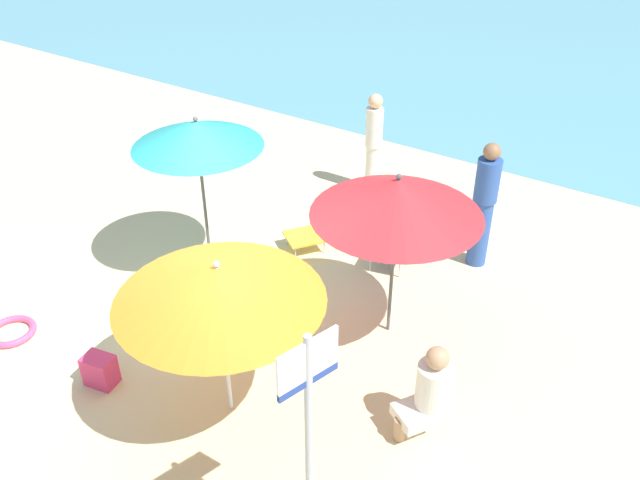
# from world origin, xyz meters

# --- Properties ---
(ground_plane) EXTENTS (40.00, 40.00, 0.00)m
(ground_plane) POSITION_xyz_m (0.00, 0.00, 0.00)
(ground_plane) COLOR beige
(sea_water) EXTENTS (40.00, 16.00, 0.01)m
(sea_water) POSITION_xyz_m (0.00, 13.80, 0.00)
(sea_water) COLOR #5693A3
(sea_water) RESTS_ON ground_plane
(umbrella_teal) EXTENTS (1.57, 1.57, 2.08)m
(umbrella_teal) POSITION_xyz_m (-1.00, 1.06, 1.86)
(umbrella_teal) COLOR #4C4C51
(umbrella_teal) RESTS_ON ground_plane
(umbrella_red) EXTENTS (1.81, 1.81, 2.01)m
(umbrella_red) POSITION_xyz_m (1.58, 1.20, 1.74)
(umbrella_red) COLOR #4C4C51
(umbrella_red) RESTS_ON ground_plane
(umbrella_orange) EXTENTS (1.92, 1.92, 1.78)m
(umbrella_orange) POSITION_xyz_m (0.84, -0.73, 1.54)
(umbrella_orange) COLOR silver
(umbrella_orange) RESTS_ON ground_plane
(beach_chair_a) EXTENTS (0.74, 0.75, 0.63)m
(beach_chair_a) POSITION_xyz_m (0.05, 0.17, 0.32)
(beach_chair_a) COLOR white
(beach_chair_a) RESTS_ON ground_plane
(beach_chair_b) EXTENTS (0.72, 0.75, 0.53)m
(beach_chair_b) POSITION_xyz_m (-0.11, 2.14, 0.26)
(beach_chair_b) COLOR gold
(beach_chair_b) RESTS_ON ground_plane
(beach_chair_c) EXTENTS (0.60, 0.63, 0.68)m
(beach_chair_c) POSITION_xyz_m (0.95, 2.42, 0.36)
(beach_chair_c) COLOR navy
(beach_chair_c) RESTS_ON ground_plane
(person_a) EXTENTS (0.50, 0.57, 1.00)m
(person_a) POSITION_xyz_m (2.58, 0.11, 0.50)
(person_a) COLOR silver
(person_a) RESTS_ON ground_plane
(person_b) EXTENTS (0.30, 0.30, 1.72)m
(person_b) POSITION_xyz_m (1.89, 3.04, 0.87)
(person_b) COLOR #2D519E
(person_b) RESTS_ON ground_plane
(person_c) EXTENTS (0.26, 0.26, 1.58)m
(person_c) POSITION_xyz_m (-0.27, 4.05, 0.82)
(person_c) COLOR silver
(person_c) RESTS_ON ground_plane
(warning_sign) EXTENTS (0.17, 0.49, 2.26)m
(warning_sign) POSITION_xyz_m (2.35, -1.54, 1.48)
(warning_sign) COLOR #ADADB2
(warning_sign) RESTS_ON ground_plane
(swim_ring) EXTENTS (0.55, 0.55, 0.08)m
(swim_ring) POSITION_xyz_m (-1.98, -1.25, 0.04)
(swim_ring) COLOR #E54C7F
(swim_ring) RESTS_ON ground_plane
(beach_bag) EXTENTS (0.35, 0.28, 0.35)m
(beach_bag) POSITION_xyz_m (-0.51, -1.20, 0.17)
(beach_bag) COLOR #DB3866
(beach_bag) RESTS_ON ground_plane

